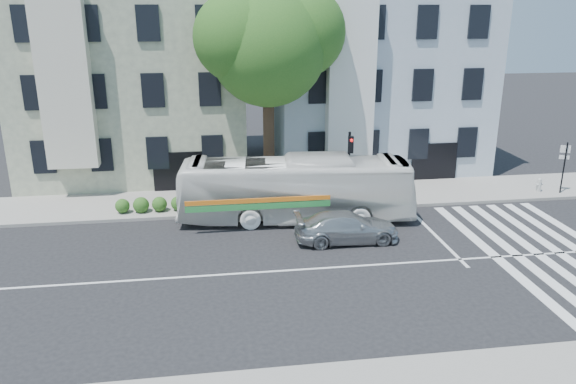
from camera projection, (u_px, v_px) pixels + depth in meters
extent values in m
plane|color=black|center=(295.00, 270.00, 20.92)|extent=(120.00, 120.00, 0.00)
cube|color=gray|center=(271.00, 199.00, 28.41)|extent=(80.00, 4.00, 0.15)
cube|color=gray|center=(135.00, 77.00, 32.34)|extent=(12.00, 10.00, 11.00)
cube|color=#A5B5C4|center=(370.00, 73.00, 34.24)|extent=(12.00, 10.00, 11.00)
cylinder|color=#2D2116|center=(269.00, 148.00, 28.09)|extent=(0.56, 0.56, 5.20)
sphere|color=#164516|center=(268.00, 48.00, 26.55)|extent=(5.60, 5.60, 5.60)
sphere|color=#164516|center=(300.00, 32.00, 26.93)|extent=(4.40, 4.40, 4.40)
sphere|color=#164516|center=(238.00, 37.00, 25.93)|extent=(4.20, 4.20, 4.20)
sphere|color=#164516|center=(271.00, 10.00, 27.19)|extent=(3.80, 3.80, 3.80)
sphere|color=#164516|center=(255.00, 68.00, 27.35)|extent=(3.40, 3.40, 3.40)
imported|color=white|center=(296.00, 189.00, 25.45)|extent=(3.50, 10.82, 2.96)
imported|color=#B7BBBF|center=(347.00, 227.00, 23.33)|extent=(1.79, 4.34, 1.26)
cylinder|color=black|center=(348.00, 172.00, 26.47)|extent=(0.13, 0.13, 3.86)
cube|color=black|center=(351.00, 145.00, 25.80)|extent=(0.29, 0.25, 0.78)
sphere|color=red|center=(352.00, 140.00, 25.61)|extent=(0.15, 0.15, 0.15)
cylinder|color=white|center=(349.00, 163.00, 26.19)|extent=(0.40, 0.11, 0.40)
cylinder|color=#B9BAB5|center=(539.00, 186.00, 29.27)|extent=(0.24, 0.24, 0.60)
sphere|color=#B9BAB5|center=(540.00, 180.00, 29.16)|extent=(0.22, 0.22, 0.22)
cylinder|color=#B9BAB5|center=(539.00, 185.00, 29.24)|extent=(0.42, 0.24, 0.14)
cylinder|color=black|center=(564.00, 168.00, 28.74)|extent=(0.08, 0.08, 2.68)
cube|color=white|center=(565.00, 149.00, 28.53)|extent=(0.46, 0.23, 0.38)
cube|color=white|center=(564.00, 157.00, 28.67)|extent=(0.46, 0.23, 0.19)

